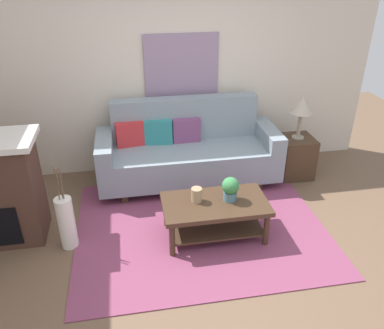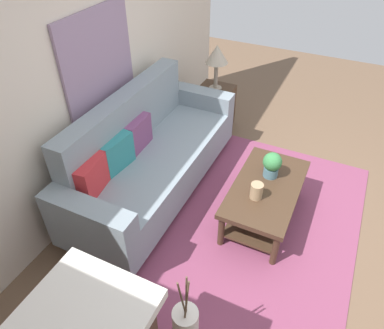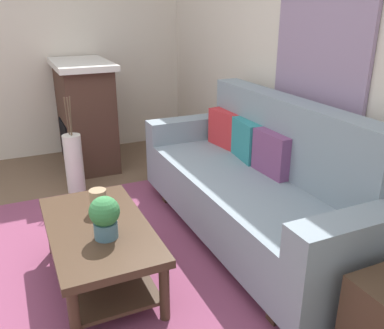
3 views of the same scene
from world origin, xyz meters
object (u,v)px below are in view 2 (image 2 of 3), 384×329
object	(u,v)px
couch	(150,157)
coffee_table	(265,195)
potted_plant_tabletop	(272,164)
table_lamp	(217,56)
throw_pillow_plum	(138,134)
tabletop_vase	(256,191)
side_table	(214,108)
throw_pillow_crimson	(93,177)
framed_painting	(98,58)
throw_pillow_teal	(117,154)

from	to	relation	value
couch	coffee_table	xyz separation A→B (m)	(0.08, -1.22, -0.12)
coffee_table	potted_plant_tabletop	xyz separation A→B (m)	(0.16, 0.02, 0.26)
table_lamp	throw_pillow_plum	bearing A→B (deg)	170.69
tabletop_vase	side_table	world-z (taller)	tabletop_vase
tabletop_vase	side_table	bearing A→B (deg)	34.01
coffee_table	throw_pillow_crimson	bearing A→B (deg)	121.17
couch	coffee_table	bearing A→B (deg)	-86.03
couch	tabletop_vase	size ratio (longest dim) A/B	15.01
throw_pillow_crimson	side_table	xyz separation A→B (m)	(2.18, -0.24, -0.40)
coffee_table	couch	bearing A→B (deg)	93.97
throw_pillow_plum	tabletop_vase	xyz separation A→B (m)	(-0.10, -1.29, -0.17)
coffee_table	throw_pillow_plum	bearing A→B (deg)	93.60
potted_plant_tabletop	tabletop_vase	bearing A→B (deg)	174.40
throw_pillow_crimson	potted_plant_tabletop	distance (m)	1.65
throw_pillow_crimson	table_lamp	world-z (taller)	table_lamp
couch	framed_painting	xyz separation A→B (m)	(0.00, 0.47, 0.97)
throw_pillow_crimson	side_table	size ratio (longest dim) A/B	0.64
throw_pillow_plum	coffee_table	distance (m)	1.39
framed_painting	couch	bearing A→B (deg)	-90.00
throw_pillow_plum	coffee_table	bearing A→B (deg)	-86.40
coffee_table	side_table	xyz separation A→B (m)	(1.37, 1.10, -0.03)
throw_pillow_teal	tabletop_vase	xyz separation A→B (m)	(0.26, -1.29, -0.17)
throw_pillow_plum	tabletop_vase	bearing A→B (deg)	-94.60
couch	throw_pillow_teal	world-z (taller)	couch
coffee_table	potted_plant_tabletop	bearing A→B (deg)	5.55
tabletop_vase	framed_painting	size ratio (longest dim) A/B	0.16
framed_painting	tabletop_vase	bearing A→B (deg)	-93.64
throw_pillow_crimson	tabletop_vase	bearing A→B (deg)	-64.25
throw_pillow_teal	potted_plant_tabletop	size ratio (longest dim) A/B	1.37
throw_pillow_teal	table_lamp	xyz separation A→B (m)	(1.82, -0.24, 0.31)
throw_pillow_crimson	potted_plant_tabletop	xyz separation A→B (m)	(0.97, -1.33, -0.11)
tabletop_vase	framed_painting	xyz separation A→B (m)	(0.10, 1.63, 0.90)
throw_pillow_crimson	tabletop_vase	size ratio (longest dim) A/B	2.34
couch	framed_painting	distance (m)	1.08
throw_pillow_teal	throw_pillow_plum	xyz separation A→B (m)	(0.36, 0.00, 0.00)
throw_pillow_plum	side_table	distance (m)	1.53
throw_pillow_teal	potted_plant_tabletop	world-z (taller)	throw_pillow_teal
framed_painting	side_table	bearing A→B (deg)	-21.70
potted_plant_tabletop	framed_painting	bearing A→B (deg)	98.34
throw_pillow_plum	table_lamp	bearing A→B (deg)	-9.31
throw_pillow_teal	side_table	bearing A→B (deg)	-7.47
throw_pillow_plum	couch	bearing A→B (deg)	-90.00
side_table	table_lamp	size ratio (longest dim) A/B	0.98
framed_painting	throw_pillow_plum	bearing A→B (deg)	-90.00
coffee_table	tabletop_vase	distance (m)	0.27
couch	throw_pillow_teal	bearing A→B (deg)	161.01
throw_pillow_plum	tabletop_vase	world-z (taller)	throw_pillow_plum
throw_pillow_plum	side_table	world-z (taller)	throw_pillow_plum
throw_pillow_crimson	coffee_table	world-z (taller)	throw_pillow_crimson
throw_pillow_crimson	framed_painting	xyz separation A→B (m)	(0.73, 0.34, 0.72)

